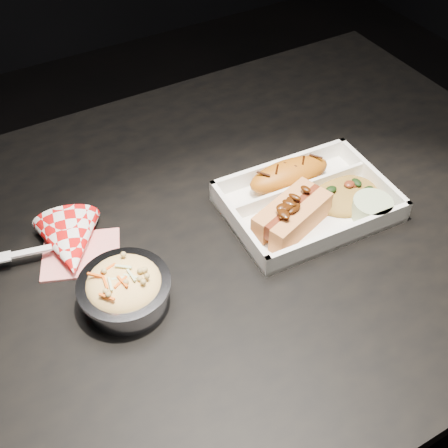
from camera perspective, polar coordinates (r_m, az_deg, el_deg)
The scene contains 9 objects.
floor at distance 1.50m, azimuth -0.97°, elevation -21.72°, with size 4.00×4.00×0.05m, color black.
dining_table at distance 0.91m, azimuth -1.49°, elevation -4.77°, with size 1.20×0.80×0.75m.
food_tray at distance 0.88m, azimuth 8.40°, elevation 1.97°, with size 0.26×0.19×0.04m.
fried_pastry at distance 0.90m, azimuth 6.64°, elevation 5.02°, with size 0.14×0.06×0.04m, color #B15D11.
hotdog at distance 0.83m, azimuth 6.94°, elevation 1.03°, with size 0.13×0.09×0.06m.
fried_rice_mound at distance 0.90m, azimuth 12.39°, elevation 3.38°, with size 0.11×0.09×0.03m, color #A3782F.
cupcake_liner at distance 0.87m, azimuth 14.78°, elevation 1.53°, with size 0.06×0.06×0.03m, color #A4B88B.
foil_coleslaw_cup at distance 0.74m, azimuth -10.06°, elevation -6.43°, with size 0.12×0.12×0.07m.
napkin_fork at distance 0.83m, azimuth -15.33°, elevation -2.10°, with size 0.18×0.14×0.10m.
Camera 1 is at (-0.27, -0.52, 1.36)m, focal length 45.00 mm.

